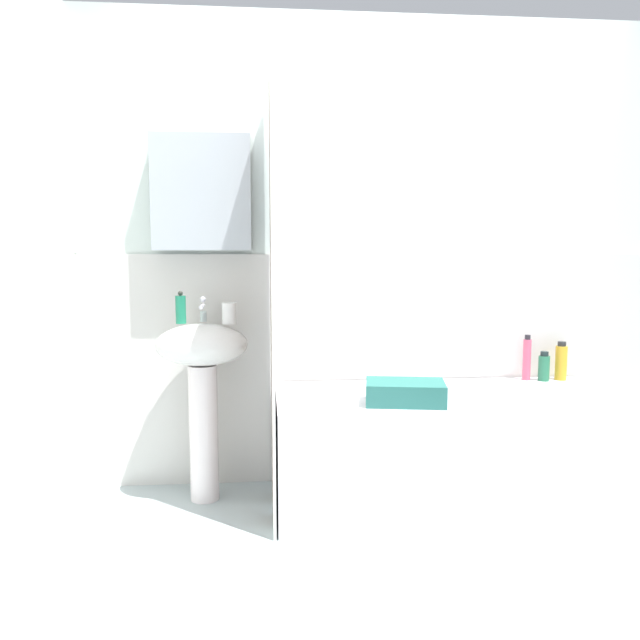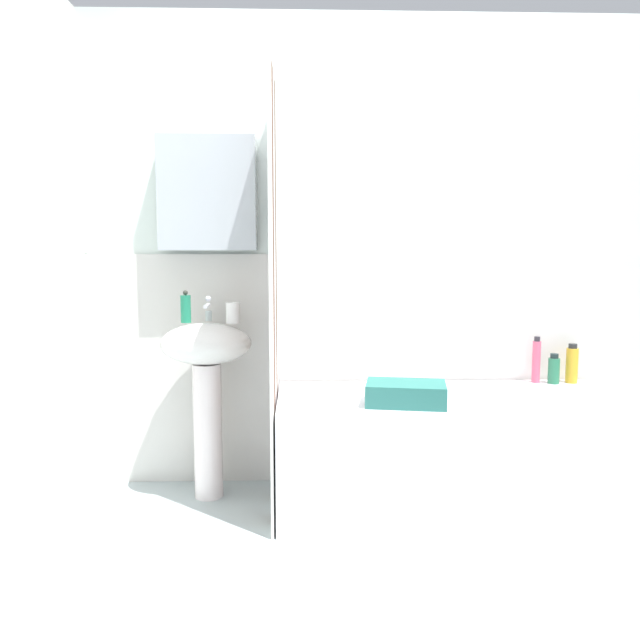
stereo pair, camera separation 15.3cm
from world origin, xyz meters
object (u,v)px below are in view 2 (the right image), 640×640
shampoo_bottle (554,370)px  towel_folded (406,394)px  bathtub (447,451)px  sink (207,371)px  toothbrush_cup (233,313)px  conditioner_bottle (536,361)px  soap_dispenser (186,308)px  body_wash_bottle (572,364)px

shampoo_bottle → towel_folded: 0.93m
bathtub → sink: bearing=172.9°
toothbrush_cup → conditioner_bottle: (1.54, 0.12, -0.27)m
shampoo_bottle → bathtub: bearing=-158.1°
toothbrush_cup → shampoo_bottle: (1.62, 0.09, -0.31)m
towel_folded → soap_dispenser: bearing=161.8°
soap_dispenser → toothbrush_cup: size_ratio=1.58×
toothbrush_cup → conditioner_bottle: size_ratio=0.42×
body_wash_bottle → towel_folded: size_ratio=0.58×
sink → towel_folded: 0.98m
soap_dispenser → toothbrush_cup: (0.23, -0.02, -0.02)m
body_wash_bottle → conditioner_bottle: conditioner_bottle is taller
soap_dispenser → bathtub: size_ratio=0.10×
soap_dispenser → bathtub: bearing=-7.8°
soap_dispenser → body_wash_bottle: bearing=2.5°
bathtub → towel_folded: (-0.23, -0.16, 0.32)m
body_wash_bottle → soap_dispenser: bearing=-177.5°
shampoo_bottle → toothbrush_cup: bearing=-176.7°
shampoo_bottle → body_wash_bottle: bearing=8.5°
shampoo_bottle → conditioner_bottle: 0.10m
soap_dispenser → conditioner_bottle: 1.80m
soap_dispenser → towel_folded: (1.02, -0.34, -0.35)m
sink → bathtub: (1.15, -0.14, -0.37)m
toothbrush_cup → body_wash_bottle: size_ratio=0.49×
toothbrush_cup → bathtub: size_ratio=0.06×
sink → soap_dispenser: size_ratio=5.50×
body_wash_bottle → toothbrush_cup: bearing=-176.4°
bathtub → towel_folded: 0.43m
sink → shampoo_bottle: sink is taller
conditioner_bottle → toothbrush_cup: bearing=-175.4°
body_wash_bottle → towel_folded: body_wash_bottle is taller
conditioner_bottle → towel_folded: size_ratio=0.69×
bathtub → body_wash_bottle: (0.70, 0.26, 0.37)m
toothbrush_cup → shampoo_bottle: size_ratio=0.65×
sink → towel_folded: bearing=-18.5°
body_wash_bottle → shampoo_bottle: (-0.10, -0.01, -0.02)m
shampoo_bottle → towel_folded: shampoo_bottle is taller
body_wash_bottle → conditioner_bottle: size_ratio=0.85×
conditioner_bottle → soap_dispenser: bearing=-176.8°
body_wash_bottle → shampoo_bottle: size_ratio=1.32×
toothbrush_cup → towel_folded: (0.79, -0.31, -0.33)m
toothbrush_cup → shampoo_bottle: 1.66m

